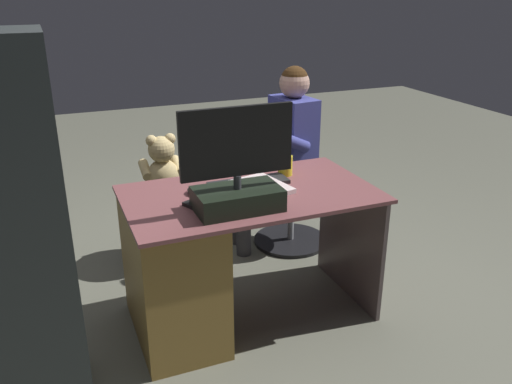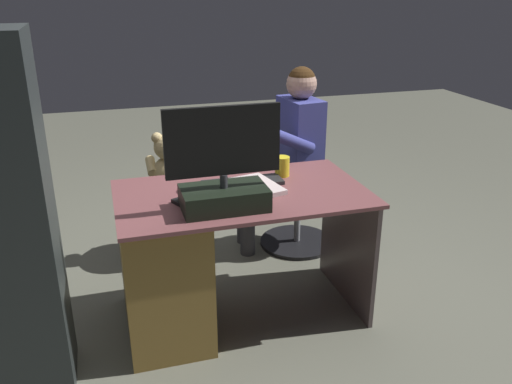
{
  "view_description": "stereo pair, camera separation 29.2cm",
  "coord_description": "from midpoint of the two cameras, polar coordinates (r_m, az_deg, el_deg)",
  "views": [
    {
      "loc": [
        0.92,
        2.71,
        1.72
      ],
      "look_at": [
        -0.19,
        -0.0,
        0.55
      ],
      "focal_mm": 37.4,
      "sensor_mm": 36.0,
      "label": 1
    },
    {
      "loc": [
        0.64,
        2.81,
        1.72
      ],
      "look_at": [
        -0.19,
        -0.0,
        0.55
      ],
      "focal_mm": 37.4,
      "sensor_mm": 36.0,
      "label": 2
    }
  ],
  "objects": [
    {
      "name": "cup",
      "position": [
        2.92,
        0.28,
        2.81
      ],
      "size": [
        0.08,
        0.08,
        0.11
      ],
      "primitive_type": "cylinder",
      "color": "yellow",
      "rests_on": "desk"
    },
    {
      "name": "notebook_binder",
      "position": [
        2.73,
        -2.46,
        0.53
      ],
      "size": [
        0.28,
        0.34,
        0.02
      ],
      "primitive_type": "cube",
      "rotation": [
        0.0,
        0.0,
        0.21
      ],
      "color": "silver",
      "rests_on": "desk"
    },
    {
      "name": "ground_plane",
      "position": [
        3.35,
        -5.57,
        -9.37
      ],
      "size": [
        10.0,
        10.0,
        0.0
      ],
      "primitive_type": "plane",
      "color": "#646555"
    },
    {
      "name": "tv_remote",
      "position": [
        2.53,
        -9.76,
        -1.64
      ],
      "size": [
        0.1,
        0.15,
        0.02
      ],
      "primitive_type": "cube",
      "rotation": [
        0.0,
        0.0,
        0.43
      ],
      "color": "black",
      "rests_on": "desk"
    },
    {
      "name": "desk",
      "position": [
        2.77,
        -10.18,
        -7.65
      ],
      "size": [
        1.27,
        0.73,
        0.72
      ],
      "color": "brown",
      "rests_on": "ground_plane"
    },
    {
      "name": "visitor_chair",
      "position": [
        3.67,
        1.51,
        -1.59
      ],
      "size": [
        0.51,
        0.51,
        0.47
      ],
      "color": "black",
      "rests_on": "ground_plane"
    },
    {
      "name": "equipment_rack",
      "position": [
        2.36,
        -28.01,
        -4.46
      ],
      "size": [
        0.44,
        0.36,
        1.57
      ],
      "primitive_type": "cube",
      "color": "#272C2D",
      "rests_on": "ground_plane"
    },
    {
      "name": "computer_mouse",
      "position": [
        2.7,
        -9.78,
        0.08
      ],
      "size": [
        0.06,
        0.1,
        0.04
      ],
      "primitive_type": "ellipsoid",
      "color": "#232E25",
      "rests_on": "desk"
    },
    {
      "name": "monitor",
      "position": [
        2.45,
        -5.43,
        1.12
      ],
      "size": [
        0.53,
        0.24,
        0.49
      ],
      "color": "black",
      "rests_on": "desk"
    },
    {
      "name": "teddy_bear",
      "position": [
        3.42,
        -12.45,
        2.7
      ],
      "size": [
        0.26,
        0.27,
        0.38
      ],
      "color": "#D4B87A",
      "rests_on": "office_chair_teddy"
    },
    {
      "name": "office_chair_teddy",
      "position": [
        3.54,
        -11.94,
        -2.96
      ],
      "size": [
        0.51,
        0.51,
        0.47
      ],
      "color": "black",
      "rests_on": "ground_plane"
    },
    {
      "name": "person",
      "position": [
        3.49,
        0.33,
        5.1
      ],
      "size": [
        0.54,
        0.52,
        1.23
      ],
      "color": "#3F4495",
      "rests_on": "ground_plane"
    },
    {
      "name": "keyboard",
      "position": [
        2.79,
        -3.78,
        0.92
      ],
      "size": [
        0.42,
        0.14,
        0.02
      ],
      "primitive_type": "cube",
      "color": "#242426",
      "rests_on": "desk"
    }
  ]
}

